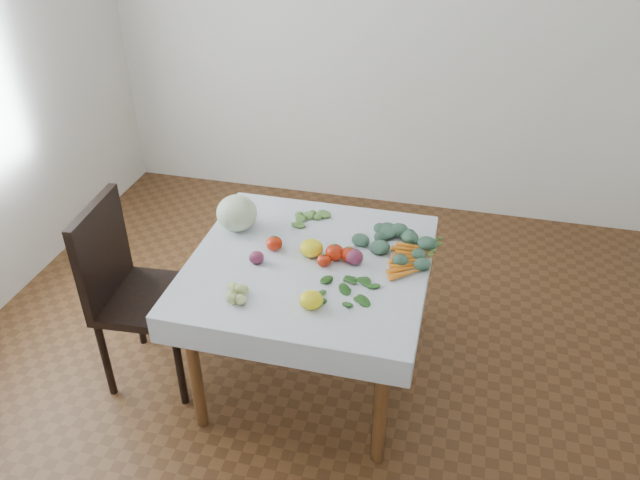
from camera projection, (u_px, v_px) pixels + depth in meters
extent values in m
plane|color=brown|center=(310.00, 375.00, 3.38)|extent=(4.00, 4.00, 0.00)
cube|color=white|center=(382.00, 27.00, 4.27)|extent=(4.00, 0.04, 2.70)
cube|color=brown|center=(309.00, 266.00, 2.98)|extent=(1.00, 1.00, 0.04)
cylinder|color=brown|center=(195.00, 371.00, 2.92)|extent=(0.06, 0.06, 0.71)
cylinder|color=brown|center=(381.00, 405.00, 2.74)|extent=(0.06, 0.06, 0.71)
cylinder|color=brown|center=(256.00, 265.00, 3.63)|extent=(0.06, 0.06, 0.71)
cylinder|color=brown|center=(406.00, 287.00, 3.46)|extent=(0.06, 0.06, 0.71)
cube|color=white|center=(309.00, 262.00, 2.97)|extent=(1.12, 1.12, 0.01)
cube|color=black|center=(150.00, 300.00, 3.15)|extent=(0.49, 0.49, 0.04)
cube|color=black|center=(101.00, 251.00, 3.02)|extent=(0.08, 0.46, 0.50)
cylinder|color=black|center=(106.00, 359.00, 3.15)|extent=(0.04, 0.04, 0.47)
cylinder|color=black|center=(180.00, 369.00, 3.10)|extent=(0.04, 0.04, 0.47)
cylinder|color=black|center=(137.00, 310.00, 3.48)|extent=(0.04, 0.04, 0.47)
cylinder|color=black|center=(205.00, 318.00, 3.42)|extent=(0.04, 0.04, 0.47)
ellipsoid|color=beige|center=(237.00, 213.00, 3.16)|extent=(0.26, 0.26, 0.19)
ellipsoid|color=red|center=(274.00, 243.00, 3.03)|extent=(0.09, 0.09, 0.07)
ellipsoid|color=red|center=(349.00, 254.00, 2.95)|extent=(0.10, 0.10, 0.07)
ellipsoid|color=red|center=(324.00, 260.00, 2.92)|extent=(0.08, 0.08, 0.06)
ellipsoid|color=red|center=(335.00, 252.00, 2.96)|extent=(0.10, 0.10, 0.08)
ellipsoid|color=yellow|center=(311.00, 248.00, 2.99)|extent=(0.12, 0.12, 0.08)
ellipsoid|color=yellow|center=(311.00, 300.00, 2.66)|extent=(0.13, 0.13, 0.07)
ellipsoid|color=#551837|center=(256.00, 257.00, 2.94)|extent=(0.08, 0.08, 0.06)
ellipsoid|color=#551837|center=(354.00, 257.00, 2.93)|extent=(0.09, 0.09, 0.07)
ellipsoid|color=#CDDB7E|center=(246.00, 295.00, 2.71)|extent=(0.05, 0.05, 0.05)
ellipsoid|color=#CDDB7E|center=(241.00, 293.00, 2.73)|extent=(0.05, 0.05, 0.05)
ellipsoid|color=#CDDB7E|center=(242.00, 298.00, 2.70)|extent=(0.05, 0.05, 0.05)
ellipsoid|color=#CDDB7E|center=(250.00, 292.00, 2.73)|extent=(0.05, 0.05, 0.05)
ellipsoid|color=#CDDB7E|center=(232.00, 294.00, 2.72)|extent=(0.05, 0.05, 0.05)
ellipsoid|color=#CDDB7E|center=(252.00, 299.00, 2.69)|extent=(0.05, 0.05, 0.05)
ellipsoid|color=#CDDB7E|center=(243.00, 287.00, 2.76)|extent=(0.05, 0.05, 0.05)
cone|color=orange|center=(415.00, 246.00, 3.05)|extent=(0.20, 0.03, 0.03)
cone|color=orange|center=(415.00, 250.00, 3.02)|extent=(0.21, 0.05, 0.03)
cone|color=orange|center=(414.00, 254.00, 2.99)|extent=(0.21, 0.07, 0.03)
cone|color=orange|center=(413.00, 257.00, 2.97)|extent=(0.20, 0.09, 0.03)
cone|color=orange|center=(412.00, 261.00, 2.94)|extent=(0.20, 0.10, 0.03)
cone|color=orange|center=(411.00, 265.00, 2.91)|extent=(0.20, 0.12, 0.03)
cone|color=orange|center=(410.00, 269.00, 2.89)|extent=(0.19, 0.13, 0.03)
cone|color=orange|center=(410.00, 273.00, 2.86)|extent=(0.18, 0.14, 0.03)
ellipsoid|color=#3A604D|center=(398.00, 245.00, 3.04)|extent=(0.08, 0.08, 0.05)
ellipsoid|color=#3A604D|center=(386.00, 242.00, 3.06)|extent=(0.08, 0.08, 0.05)
ellipsoid|color=#3A604D|center=(394.00, 250.00, 3.01)|extent=(0.08, 0.08, 0.05)
ellipsoid|color=#3A604D|center=(399.00, 241.00, 3.07)|extent=(0.08, 0.08, 0.05)
ellipsoid|color=#3A604D|center=(378.00, 245.00, 3.04)|extent=(0.08, 0.08, 0.05)
ellipsoid|color=#3A604D|center=(407.00, 250.00, 3.00)|extent=(0.08, 0.08, 0.05)
ellipsoid|color=#3A604D|center=(386.00, 237.00, 3.10)|extent=(0.08, 0.08, 0.05)
ellipsoid|color=#3A604D|center=(383.00, 253.00, 2.98)|extent=(0.08, 0.08, 0.05)
ellipsoid|color=#3A604D|center=(414.00, 243.00, 3.06)|extent=(0.08, 0.08, 0.05)
ellipsoid|color=#3A604D|center=(368.00, 239.00, 3.08)|extent=(0.08, 0.08, 0.05)
ellipsoid|color=#3A604D|center=(406.00, 258.00, 2.95)|extent=(0.08, 0.08, 0.05)
ellipsoid|color=#3A604D|center=(400.00, 233.00, 3.14)|extent=(0.08, 0.08, 0.05)
ellipsoid|color=#3A604D|center=(364.00, 251.00, 3.00)|extent=(0.08, 0.08, 0.05)
ellipsoid|color=#3A604D|center=(428.00, 251.00, 3.00)|extent=(0.08, 0.08, 0.05)
ellipsoid|color=#24571B|center=(346.00, 292.00, 2.76)|extent=(0.07, 0.04, 0.01)
ellipsoid|color=#24571B|center=(336.00, 289.00, 2.77)|extent=(0.07, 0.04, 0.01)
ellipsoid|color=#24571B|center=(342.00, 296.00, 2.73)|extent=(0.07, 0.04, 0.01)
ellipsoid|color=#24571B|center=(347.00, 288.00, 2.78)|extent=(0.07, 0.04, 0.01)
ellipsoid|color=#24571B|center=(329.00, 292.00, 2.75)|extent=(0.07, 0.04, 0.01)
ellipsoid|color=#24571B|center=(354.00, 297.00, 2.73)|extent=(0.07, 0.04, 0.01)
ellipsoid|color=#24571B|center=(336.00, 283.00, 2.81)|extent=(0.07, 0.04, 0.01)
ellipsoid|color=#24571B|center=(333.00, 300.00, 2.71)|extent=(0.07, 0.04, 0.01)
ellipsoid|color=#24571B|center=(360.00, 289.00, 2.77)|extent=(0.07, 0.04, 0.01)
ellipsoid|color=#24571B|center=(320.00, 286.00, 2.79)|extent=(0.07, 0.04, 0.01)
ellipsoid|color=#24571B|center=(352.00, 304.00, 2.69)|extent=(0.07, 0.04, 0.01)
ellipsoid|color=#24571B|center=(348.00, 279.00, 2.84)|extent=(0.07, 0.04, 0.01)
ellipsoid|color=#24571B|center=(316.00, 298.00, 2.72)|extent=(0.07, 0.04, 0.01)
ellipsoid|color=#24571B|center=(371.00, 297.00, 2.73)|extent=(0.07, 0.04, 0.01)
ellipsoid|color=#51853D|center=(309.00, 220.00, 3.26)|extent=(0.05, 0.05, 0.02)
ellipsoid|color=#51853D|center=(304.00, 218.00, 3.28)|extent=(0.05, 0.05, 0.02)
ellipsoid|color=#51853D|center=(305.00, 222.00, 3.25)|extent=(0.05, 0.05, 0.02)
ellipsoid|color=#51853D|center=(313.00, 218.00, 3.28)|extent=(0.05, 0.05, 0.02)
ellipsoid|color=#51853D|center=(297.00, 219.00, 3.27)|extent=(0.05, 0.05, 0.02)
ellipsoid|color=#51853D|center=(314.00, 223.00, 3.23)|extent=(0.05, 0.05, 0.02)
ellipsoid|color=#51853D|center=(307.00, 214.00, 3.31)|extent=(0.05, 0.05, 0.02)
ellipsoid|color=#51853D|center=(296.00, 224.00, 3.23)|extent=(0.05, 0.05, 0.02)
ellipsoid|color=#51853D|center=(322.00, 220.00, 3.27)|extent=(0.05, 0.05, 0.02)
ellipsoid|color=#51853D|center=(293.00, 214.00, 3.31)|extent=(0.05, 0.05, 0.02)
ellipsoid|color=#51853D|center=(309.00, 228.00, 3.20)|extent=(0.05, 0.05, 0.02)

